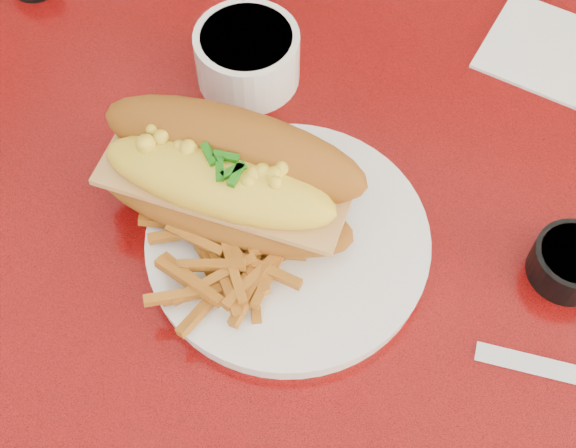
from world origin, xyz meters
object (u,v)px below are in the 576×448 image
at_px(diner_table, 300,299).
at_px(sauce_cup_right, 571,262).
at_px(mac_hoagie, 226,177).
at_px(booth_bench_far, 474,16).
at_px(fork, 221,206).
at_px(gravy_ramekin, 247,55).
at_px(dinner_plate, 288,242).

distance_m(diner_table, sauce_cup_right, 0.29).
bearing_deg(mac_hoagie, booth_bench_far, 80.73).
relative_size(booth_bench_far, mac_hoagie, 5.07).
relative_size(fork, gravy_ramekin, 0.99).
relative_size(diner_table, sauce_cup_right, 18.08).
bearing_deg(gravy_ramekin, mac_hoagie, -70.08).
xyz_separation_m(diner_table, sauce_cup_right, (0.22, 0.04, 0.18)).
height_order(gravy_ramekin, sauce_cup_right, gravy_ramekin).
bearing_deg(booth_bench_far, sauce_cup_right, -73.88).
bearing_deg(dinner_plate, fork, 175.79).
xyz_separation_m(booth_bench_far, dinner_plate, (0.00, -0.84, 0.49)).
xyz_separation_m(booth_bench_far, sauce_cup_right, (0.22, -0.77, 0.50)).
bearing_deg(diner_table, sauce_cup_right, 11.13).
height_order(booth_bench_far, dinner_plate, booth_bench_far).
distance_m(booth_bench_far, fork, 0.98).
relative_size(diner_table, mac_hoagie, 5.20).
bearing_deg(diner_table, dinner_plate, -89.97).
bearing_deg(fork, mac_hoagie, -80.57).
bearing_deg(gravy_ramekin, fork, -72.45).
xyz_separation_m(booth_bench_far, mac_hoagie, (-0.06, -0.83, 0.54)).
bearing_deg(gravy_ramekin, booth_bench_far, 80.48).
xyz_separation_m(gravy_ramekin, sauce_cup_right, (0.34, -0.08, -0.01)).
distance_m(booth_bench_far, gravy_ramekin, 0.86).
height_order(booth_bench_far, mac_hoagie, booth_bench_far).
relative_size(booth_bench_far, dinner_plate, 3.86).
relative_size(dinner_plate, sauce_cup_right, 4.57).
xyz_separation_m(diner_table, gravy_ramekin, (-0.11, 0.13, 0.19)).
relative_size(mac_hoagie, gravy_ramekin, 2.02).
relative_size(dinner_plate, gravy_ramekin, 2.65).
height_order(mac_hoagie, sauce_cup_right, mac_hoagie).
relative_size(mac_hoagie, sauce_cup_right, 3.48).
distance_m(dinner_plate, sauce_cup_right, 0.23).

